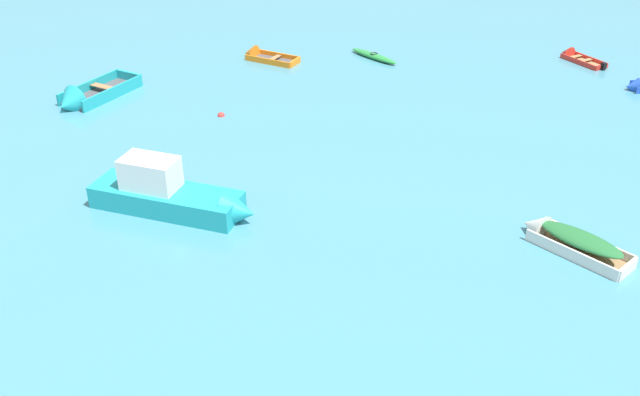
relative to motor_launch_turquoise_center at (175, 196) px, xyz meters
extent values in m
cube|color=teal|center=(-0.32, 0.17, -0.22)|extent=(5.51, 3.93, 0.81)
cone|color=teal|center=(2.15, -1.13, -0.18)|extent=(1.58, 1.70, 1.36)
cube|color=white|center=(-0.80, 0.42, 0.74)|extent=(2.25, 1.93, 1.11)
cube|color=black|center=(-0.04, 0.02, 0.96)|extent=(0.65, 1.05, 0.49)
cube|color=#4C4C51|center=(4.91, 15.09, -0.59)|extent=(2.73, 2.43, 0.08)
cube|color=orange|center=(4.57, 14.65, -0.47)|extent=(2.24, 1.73, 0.32)
cube|color=orange|center=(5.24, 15.53, -0.47)|extent=(2.24, 1.73, 0.32)
cube|color=orange|center=(6.01, 14.25, -0.47)|extent=(0.75, 0.93, 0.32)
cone|color=orange|center=(3.76, 15.96, -0.45)|extent=(1.14, 1.23, 1.06)
cube|color=#937047|center=(5.02, 15.00, -0.40)|extent=(0.83, 0.96, 0.03)
cube|color=#99754C|center=(21.38, 12.23, -0.59)|extent=(1.64, 2.47, 0.06)
cube|color=red|center=(20.96, 12.07, -0.50)|extent=(0.94, 2.27, 0.25)
cube|color=red|center=(21.81, 12.40, -0.50)|extent=(0.94, 2.27, 0.25)
cube|color=red|center=(21.83, 11.11, -0.50)|extent=(0.86, 0.41, 0.25)
cone|color=red|center=(20.92, 13.40, -0.49)|extent=(1.01, 0.83, 0.87)
cube|color=#937047|center=(21.43, 12.12, -0.45)|extent=(0.85, 0.53, 0.03)
cube|color=#937047|center=(21.17, 12.77, -0.45)|extent=(0.85, 0.53, 0.03)
cube|color=black|center=(21.86, 11.01, -0.41)|extent=(0.30, 0.30, 0.35)
ellipsoid|color=#288C3D|center=(10.40, 14.62, -0.48)|extent=(2.24, 3.04, 0.30)
torus|color=black|center=(10.40, 14.62, -0.34)|extent=(0.55, 0.55, 0.06)
cone|color=blue|center=(21.82, 8.10, -0.43)|extent=(0.71, 0.93, 0.85)
cube|color=#99754C|center=(12.75, -4.68, -0.57)|extent=(2.58, 3.13, 0.10)
cube|color=white|center=(12.29, -4.99, -0.42)|extent=(1.87, 2.70, 0.41)
cube|color=white|center=(13.20, -4.37, -0.42)|extent=(1.87, 2.70, 0.41)
cube|color=white|center=(13.65, -6.01, -0.42)|extent=(0.95, 0.70, 0.41)
cone|color=white|center=(11.80, -3.29, -0.40)|extent=(1.28, 1.20, 1.05)
cube|color=#937047|center=(12.84, -4.82, -0.34)|extent=(1.00, 0.83, 0.03)
ellipsoid|color=#236633|center=(12.75, -4.68, -0.10)|extent=(2.39, 2.88, 0.34)
cube|color=#4C4C51|center=(-3.71, 11.47, -0.55)|extent=(3.51, 3.88, 0.14)
cube|color=teal|center=(-3.10, 10.98, -0.34)|extent=(2.54, 3.15, 0.57)
cube|color=teal|center=(-4.33, 11.96, -0.34)|extent=(2.54, 3.15, 0.57)
cube|color=teal|center=(-2.48, 13.01, -0.34)|extent=(1.31, 1.09, 0.57)
cone|color=teal|center=(-4.99, 9.86, -0.31)|extent=(1.74, 1.65, 1.51)
cube|color=#937047|center=(-3.58, 11.63, -0.23)|extent=(1.36, 1.20, 0.03)
sphere|color=red|center=(1.87, 8.15, -0.63)|extent=(0.33, 0.33, 0.33)
camera|label=1|loc=(1.54, -22.29, 12.52)|focal=40.58mm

